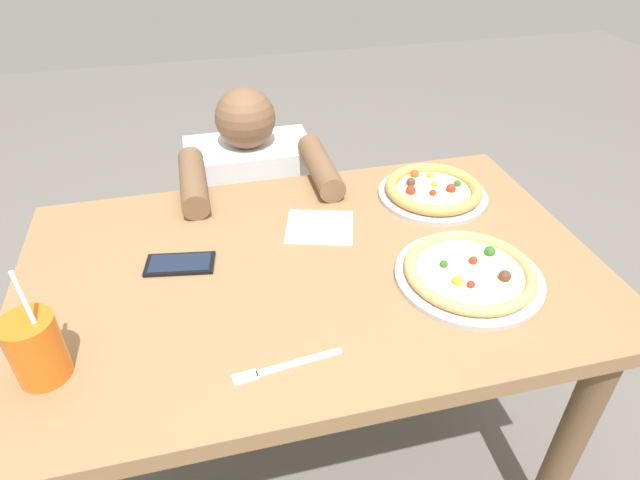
# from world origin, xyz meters

# --- Properties ---
(ground_plane) EXTENTS (8.00, 8.00, 0.00)m
(ground_plane) POSITION_xyz_m (0.00, 0.00, 0.00)
(ground_plane) COLOR #66605B
(dining_table) EXTENTS (1.27, 0.80, 0.75)m
(dining_table) POSITION_xyz_m (0.00, 0.00, 0.63)
(dining_table) COLOR #936D47
(dining_table) RESTS_ON ground
(pizza_near) EXTENTS (0.31, 0.31, 0.04)m
(pizza_near) POSITION_xyz_m (0.32, -0.13, 0.77)
(pizza_near) COLOR #B7B7BC
(pizza_near) RESTS_ON dining_table
(pizza_far) EXTENTS (0.29, 0.29, 0.04)m
(pizza_far) POSITION_xyz_m (0.38, 0.21, 0.77)
(pizza_far) COLOR #B7B7BC
(pizza_far) RESTS_ON dining_table
(drink_cup_colored) EXTENTS (0.09, 0.09, 0.22)m
(drink_cup_colored) POSITION_xyz_m (-0.52, -0.19, 0.81)
(drink_cup_colored) COLOR orange
(drink_cup_colored) RESTS_ON dining_table
(paper_napkin) EXTENTS (0.19, 0.18, 0.00)m
(paper_napkin) POSITION_xyz_m (0.05, 0.14, 0.75)
(paper_napkin) COLOR white
(paper_napkin) RESTS_ON dining_table
(fork) EXTENTS (0.20, 0.04, 0.00)m
(fork) POSITION_xyz_m (-0.12, -0.27, 0.75)
(fork) COLOR silver
(fork) RESTS_ON dining_table
(cell_phone) EXTENTS (0.16, 0.10, 0.01)m
(cell_phone) POSITION_xyz_m (-0.28, 0.07, 0.75)
(cell_phone) COLOR black
(cell_phone) RESTS_ON dining_table
(diner_seated) EXTENTS (0.42, 0.52, 0.94)m
(diner_seated) POSITION_xyz_m (-0.06, 0.60, 0.42)
(diner_seated) COLOR #333847
(diner_seated) RESTS_ON ground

